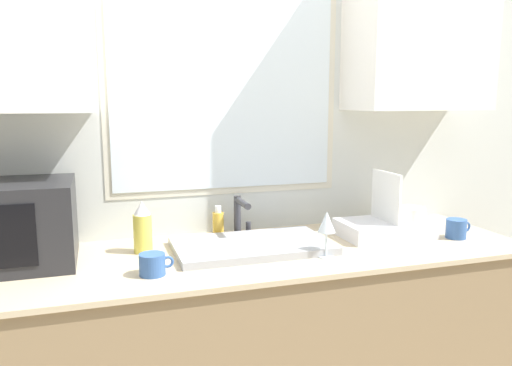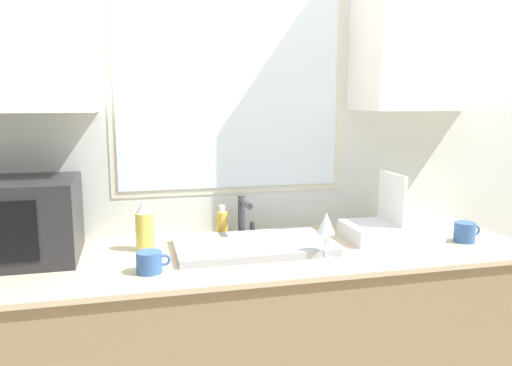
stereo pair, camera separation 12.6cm
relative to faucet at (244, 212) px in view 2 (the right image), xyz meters
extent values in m
cube|color=#8C7251|center=(-0.03, -0.21, -0.59)|extent=(2.28, 0.66, 0.92)
cube|color=#C6B28E|center=(-0.03, -0.21, -0.12)|extent=(2.31, 0.69, 0.02)
cube|color=silver|center=(-0.03, 0.15, 0.25)|extent=(6.00, 0.06, 2.60)
cube|color=beige|center=(-0.03, 0.12, 0.52)|extent=(1.06, 0.01, 0.91)
cube|color=silver|center=(-0.03, 0.12, 0.52)|extent=(1.00, 0.01, 0.85)
cube|color=white|center=(-0.90, -0.04, 0.82)|extent=(0.63, 0.32, 0.77)
cube|color=white|center=(0.84, -0.04, 0.82)|extent=(0.63, 0.32, 0.77)
cube|color=#9EA0A5|center=(-0.01, -0.19, -0.10)|extent=(0.62, 0.37, 0.03)
cylinder|color=#333338|center=(-0.01, 0.03, -0.02)|extent=(0.03, 0.03, 0.18)
cylinder|color=#333338|center=(-0.01, -0.05, 0.05)|extent=(0.03, 0.16, 0.03)
cylinder|color=#333338|center=(0.04, 0.03, -0.08)|extent=(0.02, 0.02, 0.06)
cube|color=#232326|center=(-0.90, -0.10, 0.04)|extent=(0.46, 0.37, 0.30)
cube|color=silver|center=(0.61, -0.17, -0.08)|extent=(0.40, 0.24, 0.07)
cube|color=white|center=(0.61, -0.17, 0.07)|extent=(0.01, 0.22, 0.22)
cylinder|color=white|center=(0.72, -0.21, -0.01)|extent=(0.12, 0.12, 0.06)
cylinder|color=#D8CC4C|center=(-0.43, -0.09, -0.03)|extent=(0.07, 0.07, 0.15)
cone|color=silver|center=(-0.43, -0.09, 0.07)|extent=(0.07, 0.07, 0.05)
cylinder|color=gold|center=(-0.09, 0.04, -0.06)|extent=(0.05, 0.05, 0.11)
cylinder|color=white|center=(-0.09, 0.04, 0.01)|extent=(0.03, 0.03, 0.03)
cylinder|color=#335999|center=(-0.42, -0.37, -0.07)|extent=(0.09, 0.09, 0.08)
torus|color=#335999|center=(-0.37, -0.37, -0.07)|extent=(0.04, 0.01, 0.04)
cylinder|color=silver|center=(0.23, -0.37, -0.11)|extent=(0.06, 0.06, 0.00)
cylinder|color=silver|center=(0.23, -0.37, -0.06)|extent=(0.01, 0.01, 0.10)
cone|color=silver|center=(0.23, -0.37, 0.03)|extent=(0.07, 0.07, 0.08)
cylinder|color=#335999|center=(0.89, -0.30, -0.07)|extent=(0.09, 0.09, 0.08)
torus|color=#335999|center=(0.95, -0.30, -0.06)|extent=(0.05, 0.01, 0.05)
camera|label=1|loc=(-0.58, -2.04, 0.48)|focal=35.00mm
camera|label=2|loc=(-0.46, -2.08, 0.48)|focal=35.00mm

